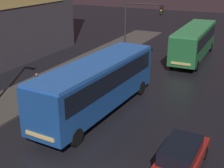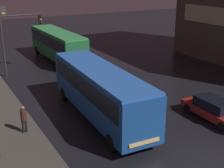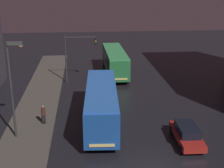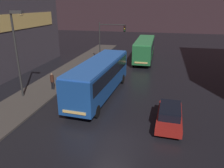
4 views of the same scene
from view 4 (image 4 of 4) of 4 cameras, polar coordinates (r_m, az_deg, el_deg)
name	(u,v)px [view 4 (image 4 of 4)]	position (r m, az deg, el deg)	size (l,w,h in m)	color
ground_plane	(112,144)	(14.21, -0.07, -15.43)	(120.00, 120.00, 0.00)	black
sidewalk_left	(55,81)	(25.59, -14.69, 0.72)	(4.00, 48.00, 0.15)	#47423D
bus_near	(100,75)	(20.30, -3.26, 2.40)	(3.23, 11.17, 3.43)	#194793
bus_far	(145,47)	(34.58, 8.51, 9.42)	(2.67, 10.88, 3.28)	#236B38
car_taxi	(170,115)	(16.46, 14.81, -7.84)	(1.91, 4.62, 1.43)	maroon
pedestrian_near	(52,80)	(22.65, -15.37, 1.02)	(0.40, 0.40, 1.70)	black
traffic_light_main	(109,36)	(32.06, -0.82, 12.50)	(3.89, 0.35, 5.90)	#2D2D2D
street_lamp_sidewalk	(17,42)	(20.80, -23.50, 10.06)	(1.25, 0.36, 7.68)	#2D2D2D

